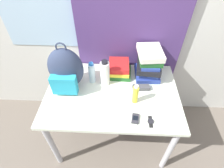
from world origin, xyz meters
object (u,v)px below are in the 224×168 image
at_px(sunscreen_bottle, 135,94).
at_px(sunglasses_case, 141,88).
at_px(book_stack_center, 149,63).
at_px(wristwatch, 151,121).
at_px(cell_phone, 135,119).
at_px(backpack, 66,70).
at_px(water_bottle, 92,73).
at_px(sports_bottle, 105,73).
at_px(book_stack_left, 119,69).

distance_m(sunscreen_bottle, sunglasses_case, 0.17).
xyz_separation_m(book_stack_center, wristwatch, (-0.02, -0.53, -0.14)).
relative_size(sunscreen_bottle, cell_phone, 1.94).
relative_size(backpack, book_stack_center, 1.49).
height_order(water_bottle, cell_phone, water_bottle).
height_order(backpack, sports_bottle, backpack).
height_order(book_stack_center, sunscreen_bottle, book_stack_center).
bearing_deg(backpack, cell_phone, -29.91).
relative_size(book_stack_left, book_stack_center, 0.76).
relative_size(backpack, cell_phone, 4.62).
height_order(book_stack_center, sports_bottle, book_stack_center).
bearing_deg(wristwatch, backpack, 153.11).
bearing_deg(sunglasses_case, cell_phone, -101.30).
bearing_deg(cell_phone, wristwatch, -9.07).
xyz_separation_m(sunglasses_case, wristwatch, (0.05, -0.34, -0.01)).
height_order(book_stack_center, water_bottle, book_stack_center).
xyz_separation_m(water_bottle, sunglasses_case, (0.44, -0.08, -0.08)).
distance_m(sports_bottle, cell_phone, 0.48).
relative_size(book_stack_center, sunglasses_case, 1.94).
relative_size(water_bottle, wristwatch, 2.08).
relative_size(sunscreen_bottle, wristwatch, 1.80).
xyz_separation_m(cell_phone, wristwatch, (0.11, -0.02, -0.00)).
xyz_separation_m(cell_phone, sunglasses_case, (0.06, 0.32, 0.01)).
xyz_separation_m(book_stack_left, sports_bottle, (-0.12, -0.13, 0.06)).
bearing_deg(book_stack_center, backpack, -166.00).
distance_m(backpack, sports_bottle, 0.33).
distance_m(backpack, sunscreen_bottle, 0.61).
distance_m(sunglasses_case, wristwatch, 0.34).
xyz_separation_m(water_bottle, wristwatch, (0.49, -0.42, -0.10)).
height_order(book_stack_center, cell_phone, book_stack_center).
height_order(cell_phone, wristwatch, cell_phone).
relative_size(book_stack_left, sunglasses_case, 1.47).
height_order(backpack, sunglasses_case, backpack).
bearing_deg(sports_bottle, water_bottle, 171.99).
height_order(book_stack_left, sunglasses_case, book_stack_left).
height_order(water_bottle, sunscreen_bottle, water_bottle).
bearing_deg(cell_phone, backpack, 150.09).
xyz_separation_m(backpack, book_stack_left, (0.45, 0.18, -0.12)).
bearing_deg(sunglasses_case, book_stack_left, 135.37).
bearing_deg(wristwatch, cell_phone, 170.93).
relative_size(book_stack_left, water_bottle, 1.05).
bearing_deg(sunglasses_case, sunscreen_bottle, -113.50).
bearing_deg(book_stack_left, water_bottle, -154.76).
xyz_separation_m(sunscreen_bottle, wristwatch, (0.11, -0.20, -0.08)).
height_order(sunscreen_bottle, cell_phone, sunscreen_bottle).
bearing_deg(book_stack_left, sunscreen_bottle, -68.21).
distance_m(backpack, book_stack_left, 0.50).
bearing_deg(wristwatch, sunglasses_case, 98.33).
xyz_separation_m(book_stack_center, water_bottle, (-0.51, -0.11, -0.04)).
xyz_separation_m(backpack, sunglasses_case, (0.65, -0.01, -0.17)).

